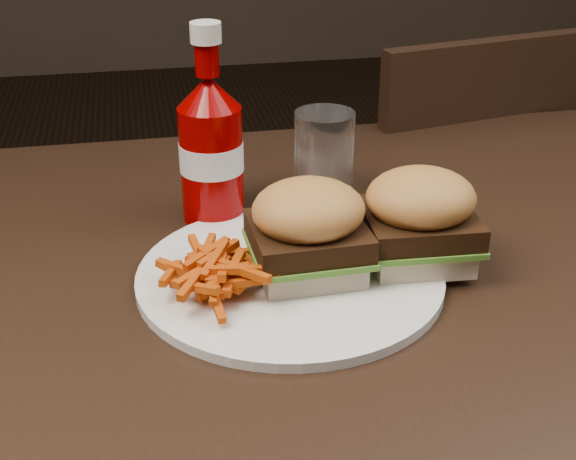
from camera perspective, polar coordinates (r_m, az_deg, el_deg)
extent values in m
cube|color=black|center=(0.80, -4.49, -4.47)|extent=(1.20, 0.80, 0.04)
cube|color=black|center=(1.54, 9.16, -1.18)|extent=(0.48, 0.48, 0.04)
cylinder|color=white|center=(0.78, 0.14, -3.29)|extent=(0.30, 0.30, 0.01)
cube|color=beige|center=(0.77, 1.42, -2.33)|extent=(0.10, 0.09, 0.02)
cube|color=beige|center=(0.80, 9.14, -1.36)|extent=(0.10, 0.09, 0.02)
cylinder|color=#7D0000|center=(0.88, -5.43, 4.43)|extent=(0.08, 0.08, 0.14)
cylinder|color=white|center=(0.92, 2.57, 5.15)|extent=(0.07, 0.07, 0.11)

